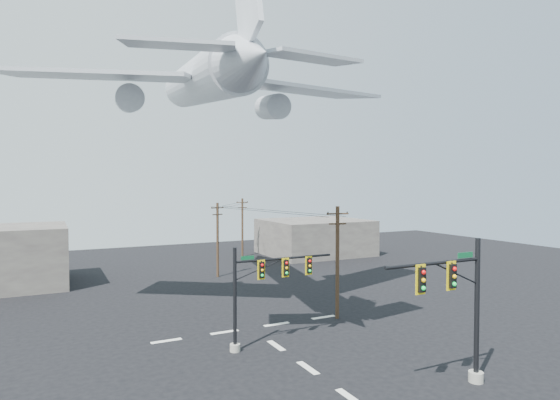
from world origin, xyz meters
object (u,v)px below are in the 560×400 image
utility_pole_a (337,260)px  utility_pole_c (242,226)px  utility_pole_b (218,238)px  airliner (204,81)px  signal_mast_far (261,289)px  signal_mast_near (460,309)px

utility_pole_a → utility_pole_c: (4.89, 31.16, -0.18)m
utility_pole_b → airliner: 19.57m
signal_mast_far → utility_pole_a: bearing=22.1°
signal_mast_near → signal_mast_far: (-6.51, 9.70, -0.31)m
signal_mast_far → airliner: 17.79m
signal_mast_near → utility_pole_a: 12.91m
signal_mast_far → utility_pole_c: size_ratio=0.87×
utility_pole_c → signal_mast_near: bearing=-91.7°
signal_mast_far → utility_pole_b: (4.85, 22.33, 0.62)m
utility_pole_b → airliner: airliner is taller
utility_pole_c → airliner: (-13.16, -24.37, 14.11)m
utility_pole_b → signal_mast_near: bearing=-103.2°
utility_pole_c → airliner: size_ratio=0.25×
signal_mast_far → utility_pole_b: 22.86m
signal_mast_far → utility_pole_c: utility_pole_c is taller
utility_pole_b → utility_pole_c: bearing=40.8°
signal_mast_near → utility_pole_c: 44.42m
signal_mast_far → utility_pole_c: 36.55m
utility_pole_a → utility_pole_b: (-2.89, 19.20, -0.20)m
utility_pole_c → utility_pole_b: bearing=-116.9°
signal_mast_near → utility_pole_a: utility_pole_a is taller
utility_pole_c → signal_mast_far: bearing=-104.0°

